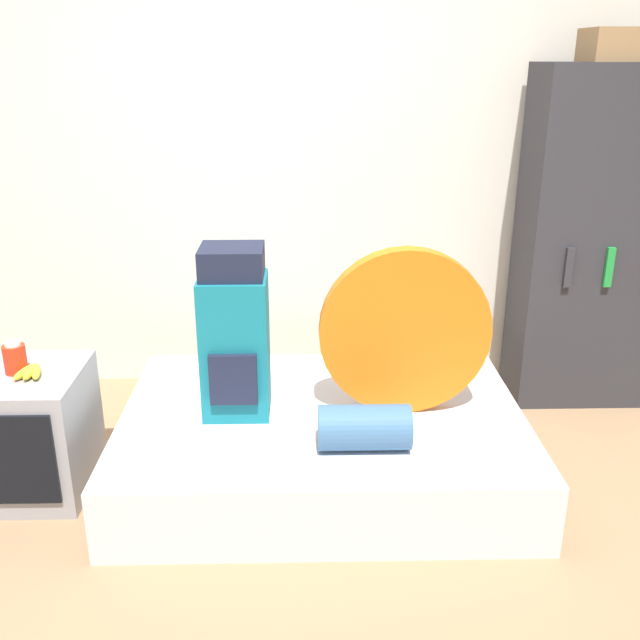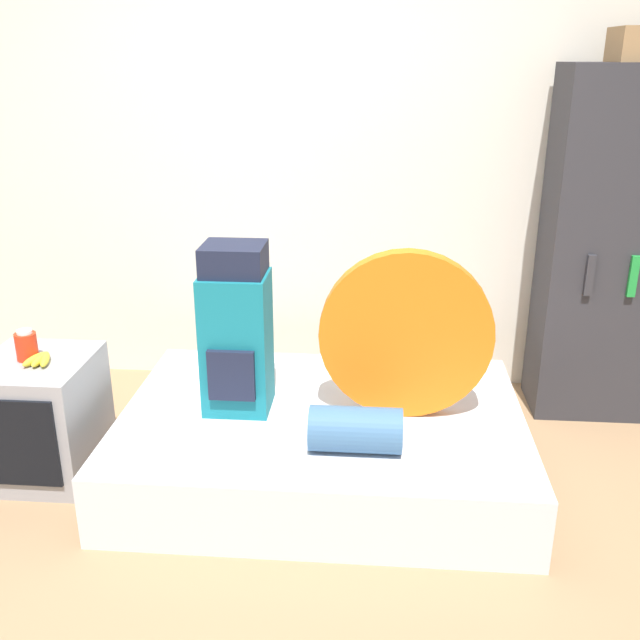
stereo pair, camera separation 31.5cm
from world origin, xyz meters
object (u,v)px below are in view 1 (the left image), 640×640
tent_bag (405,332)px  sleeping_roll (364,427)px  television (32,432)px  bookshelf (595,241)px  backpack (235,335)px  canister (15,358)px  cardboard_box (615,45)px

tent_bag → sleeping_roll: tent_bag is taller
tent_bag → television: (-1.68, -0.11, -0.42)m
bookshelf → sleeping_roll: bearing=-139.7°
backpack → canister: 0.95m
backpack → television: bearing=-172.9°
tent_bag → canister: tent_bag is taller
backpack → cardboard_box: bearing=22.8°
sleeping_roll → television: (-1.47, 0.23, -0.13)m
television → bookshelf: bookshelf is taller
backpack → sleeping_roll: (0.56, -0.35, -0.28)m
backpack → sleeping_roll: backpack is taller
canister → cardboard_box: size_ratio=0.49×
tent_bag → canister: 1.71m
sleeping_roll → canister: size_ratio=2.70×
sleeping_roll → bookshelf: size_ratio=0.21×
canister → bookshelf: bearing=17.4°
backpack → cardboard_box: cardboard_box is taller
tent_bag → television: tent_bag is taller
television → cardboard_box: bearing=17.9°
backpack → tent_bag: backpack is taller
television → canister: 0.36m
sleeping_roll → bookshelf: (1.35, 1.15, 0.50)m
tent_bag → sleeping_roll: bearing=-120.4°
bookshelf → canister: bearing=-162.6°
tent_bag → bookshelf: size_ratio=0.42×
backpack → sleeping_roll: bearing=-32.1°
canister → cardboard_box: cardboard_box is taller
tent_bag → bookshelf: (1.15, 0.80, 0.21)m
backpack → sleeping_roll: size_ratio=2.02×
backpack → bookshelf: bearing=22.7°
backpack → bookshelf: bookshelf is taller
canister → bookshelf: (2.86, 0.89, 0.28)m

